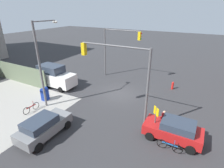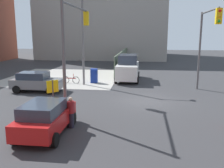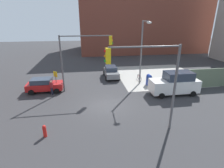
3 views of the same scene
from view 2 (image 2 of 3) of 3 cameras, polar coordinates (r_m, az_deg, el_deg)
name	(u,v)px [view 2 (image 2 of 3)]	position (r m, az deg, el deg)	size (l,w,h in m)	color
ground_plane	(145,101)	(18.21, 7.64, -3.79)	(120.00, 120.00, 0.00)	#333335
sidewalk_corner	(64,77)	(28.40, -10.92, 1.58)	(12.00, 12.00, 0.01)	#9E9B93
construction_fence	(124,58)	(37.86, 2.69, 6.01)	(23.99, 0.12, 2.40)	#607056
building_loft_east	(106,16)	(54.32, -1.38, 15.36)	(20.00, 24.00, 17.02)	#9E9B93
traffic_signal_nw_corner	(75,35)	(15.96, -8.55, 10.99)	(5.95, 0.36, 6.50)	#59595B
traffic_signal_se_corner	(206,35)	(20.64, 20.76, 10.33)	(5.22, 0.36, 6.50)	#59595B
street_lamp_corner	(87,34)	(23.36, -5.81, 11.24)	(0.56, 2.68, 8.00)	slate
warning_sign_two_way	(53,94)	(13.41, -13.35, -2.27)	(0.48, 0.48, 2.40)	#4C4C4C
mailbox_blue	(94,75)	(24.58, -4.11, 2.05)	(0.56, 0.64, 1.43)	navy
coupe_red	(46,117)	(12.35, -14.96, -7.37)	(4.07, 2.02, 1.62)	#B21919
hatchback_gray	(36,82)	(21.66, -16.88, 0.53)	(2.02, 4.16, 1.62)	slate
van_white_delivery	(128,68)	(25.92, 3.65, 3.70)	(5.40, 2.32, 2.62)	white
pedestrian_crossing	(71,112)	(12.92, -9.36, -6.33)	(0.36, 0.36, 1.61)	maroon
bicycle_leaning_on_fence	(71,80)	(24.61, -9.40, 0.95)	(0.05, 1.75, 0.97)	black
bicycle_at_crosswalk	(21,126)	(13.00, -20.03, -9.05)	(1.75, 0.05, 0.97)	black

